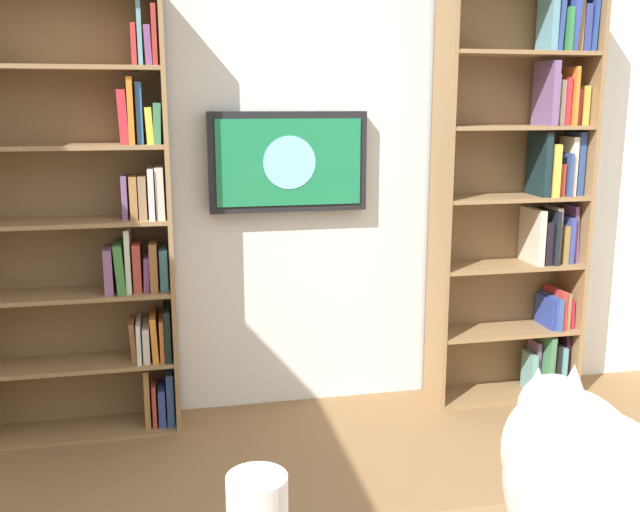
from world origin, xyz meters
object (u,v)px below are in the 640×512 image
bookshelf_left (527,195)px  bookshelf_right (97,227)px  cat (594,498)px  wall_mounted_tv (288,162)px

bookshelf_left → bookshelf_right: 2.20m
bookshelf_right → cat: size_ratio=3.12×
bookshelf_left → cat: size_ratio=3.28×
bookshelf_left → wall_mounted_tv: bookshelf_left is taller
bookshelf_right → cat: bearing=113.2°
bookshelf_left → cat: bookshelf_left is taller
bookshelf_left → cat: 2.70m
wall_mounted_tv → cat: wall_mounted_tv is taller
bookshelf_left → wall_mounted_tv: bearing=-3.8°
bookshelf_right → cat: 2.66m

